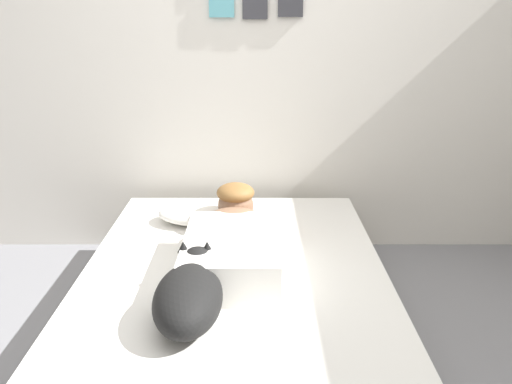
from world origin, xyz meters
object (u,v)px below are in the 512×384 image
Objects in this scene: person_lying at (233,240)px; cell_phone at (199,306)px; bed at (236,297)px; pillow at (205,213)px; coffee_cup at (264,219)px; dog at (190,294)px.

person_lying reaches higher than cell_phone.
bed is at bearing -37.37° from person_lying.
pillow reaches higher than cell_phone.
bed is at bearing 73.33° from cell_phone.
coffee_cup is (0.33, -0.05, -0.02)m from pillow.
bed is at bearing 73.35° from dog.
person_lying is 1.60× the size of dog.
person_lying is 6.57× the size of cell_phone.
bed is 13.68× the size of cell_phone.
coffee_cup is (0.15, 0.45, 0.23)m from bed.
person_lying is at bearing 74.42° from dog.
dog reaches higher than pillow.
coffee_cup is 0.89× the size of cell_phone.
cell_phone is (-0.12, -0.44, -0.10)m from person_lying.
person_lying is 0.47m from coffee_cup.
bed is 15.32× the size of coffee_cup.
pillow is 0.34m from coffee_cup.
dog is (-0.15, -0.51, 0.30)m from bed.
dog is 1.01m from coffee_cup.
coffee_cup is at bearing -9.35° from pillow.
person_lying is (0.18, -0.50, 0.05)m from pillow.
coffee_cup is (0.16, 0.44, -0.07)m from person_lying.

